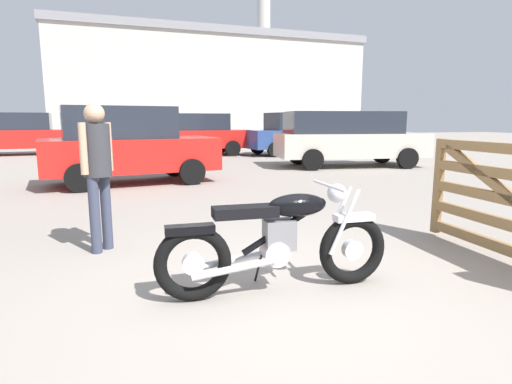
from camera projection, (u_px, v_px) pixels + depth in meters
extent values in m
plane|color=gray|center=(291.00, 298.00, 3.51)|extent=(80.00, 80.00, 0.00)
torus|color=black|center=(352.00, 250.00, 3.78)|extent=(0.64, 0.11, 0.64)
cylinder|color=silver|center=(352.00, 250.00, 3.78)|extent=(0.18, 0.08, 0.18)
torus|color=black|center=(193.00, 264.00, 3.41)|extent=(0.64, 0.11, 0.64)
cylinder|color=silver|center=(193.00, 264.00, 3.41)|extent=(0.18, 0.08, 0.18)
cube|color=silver|center=(354.00, 217.00, 3.73)|extent=(0.36, 0.13, 0.06)
cube|color=black|center=(190.00, 229.00, 3.35)|extent=(0.40, 0.13, 0.07)
cylinder|color=silver|center=(337.00, 218.00, 3.77)|extent=(0.29, 0.04, 0.58)
cylinder|color=silver|center=(345.00, 222.00, 3.63)|extent=(0.29, 0.04, 0.58)
sphere|color=silver|center=(337.00, 193.00, 3.64)|extent=(0.17, 0.17, 0.17)
cylinder|color=silver|center=(329.00, 186.00, 3.61)|extent=(0.03, 0.62, 0.03)
cylinder|color=black|center=(284.00, 227.00, 3.57)|extent=(0.76, 0.06, 0.47)
ellipsoid|color=black|center=(297.00, 205.00, 3.56)|extent=(0.52, 0.22, 0.20)
cube|color=black|center=(245.00, 212.00, 3.45)|extent=(0.54, 0.20, 0.09)
cube|color=slate|center=(279.00, 235.00, 3.57)|extent=(0.26, 0.18, 0.26)
cylinder|color=silver|center=(275.00, 252.00, 3.58)|extent=(0.22, 0.20, 0.22)
cylinder|color=silver|center=(229.00, 261.00, 3.59)|extent=(0.70, 0.06, 0.14)
cylinder|color=silver|center=(234.00, 269.00, 3.40)|extent=(0.70, 0.06, 0.14)
cylinder|color=black|center=(258.00, 268.00, 3.75)|extent=(0.02, 0.24, 0.33)
cube|color=olive|center=(438.00, 186.00, 5.29)|extent=(0.08, 0.10, 1.20)
cylinder|color=#383D51|center=(106.00, 212.00, 4.79)|extent=(0.12, 0.12, 0.86)
cylinder|color=#383D51|center=(95.00, 216.00, 4.63)|extent=(0.12, 0.12, 0.86)
cylinder|color=#333338|center=(96.00, 150.00, 4.59)|extent=(0.30, 0.30, 0.58)
cylinder|color=tan|center=(108.00, 147.00, 4.76)|extent=(0.08, 0.08, 0.55)
cylinder|color=tan|center=(83.00, 149.00, 4.41)|extent=(0.08, 0.08, 0.55)
sphere|color=tan|center=(94.00, 113.00, 4.52)|extent=(0.22, 0.22, 0.22)
cylinder|color=black|center=(174.00, 165.00, 11.07)|extent=(0.62, 0.30, 0.60)
cylinder|color=black|center=(192.00, 172.00, 9.61)|extent=(0.62, 0.30, 0.60)
cylinder|color=black|center=(76.00, 170.00, 10.04)|extent=(0.62, 0.30, 0.60)
cylinder|color=black|center=(80.00, 178.00, 8.58)|extent=(0.62, 0.30, 0.60)
cube|color=red|center=(132.00, 155.00, 9.76)|extent=(4.14, 2.34, 0.76)
cube|color=#232833|center=(119.00, 123.00, 9.53)|extent=(2.64, 1.94, 0.72)
cylinder|color=black|center=(382.00, 154.00, 14.47)|extent=(0.66, 0.28, 0.64)
cylinder|color=black|center=(407.00, 158.00, 12.76)|extent=(0.66, 0.28, 0.64)
cylinder|color=black|center=(298.00, 155.00, 14.03)|extent=(0.66, 0.28, 0.64)
cylinder|color=black|center=(313.00, 160.00, 12.31)|extent=(0.66, 0.28, 0.64)
cube|color=beige|center=(350.00, 145.00, 13.33)|extent=(4.87, 2.28, 0.74)
cube|color=#232833|center=(342.00, 122.00, 13.16)|extent=(3.66, 1.99, 0.68)
cylinder|color=black|center=(220.00, 146.00, 18.82)|extent=(0.66, 0.28, 0.64)
cylinder|color=black|center=(233.00, 148.00, 17.21)|extent=(0.66, 0.28, 0.64)
cylinder|color=black|center=(153.00, 148.00, 17.75)|extent=(0.66, 0.28, 0.64)
cylinder|color=black|center=(159.00, 150.00, 16.13)|extent=(0.66, 0.28, 0.64)
cube|color=red|center=(192.00, 139.00, 17.42)|extent=(4.86, 2.26, 0.74)
cube|color=#232833|center=(184.00, 122.00, 17.19)|extent=(3.65, 1.97, 0.68)
cylinder|color=black|center=(275.00, 150.00, 16.76)|extent=(0.62, 0.28, 0.60)
cylinder|color=black|center=(258.00, 147.00, 18.23)|extent=(0.62, 0.28, 0.60)
cylinder|color=black|center=(325.00, 148.00, 17.74)|extent=(0.62, 0.28, 0.60)
cylinder|color=black|center=(305.00, 146.00, 19.21)|extent=(0.62, 0.28, 0.60)
cube|color=#2D4784|center=(291.00, 139.00, 17.92)|extent=(4.11, 2.25, 0.76)
cube|color=#232833|center=(296.00, 121.00, 17.90)|extent=(2.61, 1.89, 0.72)
cylinder|color=black|center=(45.00, 148.00, 17.49)|extent=(0.62, 0.26, 0.60)
cylinder|color=black|center=(48.00, 146.00, 18.99)|extent=(0.62, 0.26, 0.60)
cube|color=red|center=(15.00, 139.00, 17.74)|extent=(4.06, 2.08, 0.76)
cube|color=#232833|center=(20.00, 121.00, 17.70)|extent=(2.56, 1.79, 0.72)
cube|color=beige|center=(202.00, 94.00, 34.16)|extent=(22.85, 15.07, 7.15)
cube|color=gray|center=(200.00, 45.00, 33.51)|extent=(23.18, 15.40, 0.50)
cylinder|color=beige|center=(264.00, 0.00, 34.68)|extent=(1.10, 1.10, 8.29)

